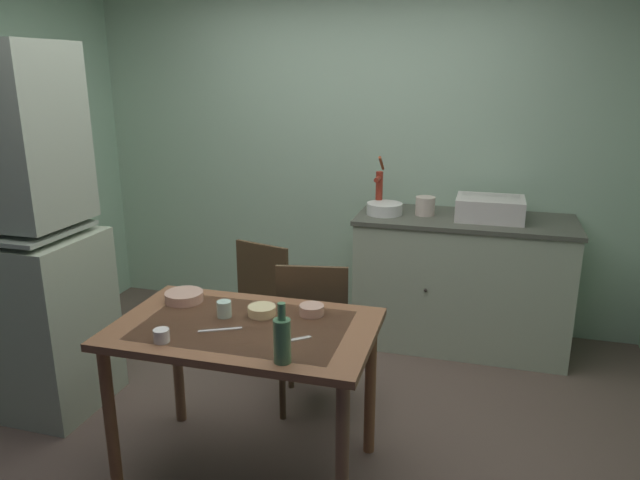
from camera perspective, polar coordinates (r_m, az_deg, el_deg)
The scene contains 19 objects.
ground_plane at distance 3.37m, azimuth -3.37°, elevation -18.15°, with size 5.16×5.16×0.00m, color brown.
wall_back at distance 4.51m, azimuth 3.83°, elevation 8.67°, with size 4.26×0.10×2.62m, color #ABCCB1.
hutch_cabinet at distance 3.71m, azimuth -27.92°, elevation -0.46°, with size 0.94×0.59×2.04m.
counter_cabinet at distance 4.25m, azimuth 13.50°, elevation -3.96°, with size 1.46×0.64×0.93m.
sink_basin at distance 4.10m, azimuth 16.13°, elevation 2.99°, with size 0.44×0.34×0.15m.
hand_pump at distance 4.19m, azimuth 5.75°, elevation 5.11°, with size 0.05×0.27×0.39m.
mixing_bowl_counter at distance 4.12m, azimuth 6.27°, elevation 3.04°, with size 0.25×0.25×0.08m, color white.
stoneware_crock at distance 4.13m, azimuth 10.15°, elevation 3.27°, with size 0.13×0.13×0.13m, color beige.
dining_table at distance 2.78m, azimuth -7.27°, elevation -10.11°, with size 1.20×0.75×0.78m.
chair_far_side at distance 3.32m, azimuth -0.56°, elevation -9.14°, with size 0.47×0.47×0.92m.
chair_by_counter at distance 3.82m, azimuth -4.46°, elevation -5.81°, with size 0.49×0.49×0.88m.
serving_bowl_wide at distance 3.05m, azimuth -13.02°, elevation -5.36°, with size 0.19×0.19×0.05m, color tan.
soup_bowl_small at distance 2.81m, azimuth -0.81°, elevation -6.79°, with size 0.12×0.12×0.05m, color tan.
sauce_dish at distance 2.82m, azimuth -5.65°, elevation -6.82°, with size 0.13×0.13×0.04m, color beige.
mug_tall at distance 2.63m, azimuth -15.10°, elevation -8.93°, with size 0.07×0.07×0.06m, color white.
teacup_mint at distance 2.82m, azimuth -9.27°, elevation -6.62°, with size 0.07×0.07×0.08m, color #ADD1C1.
glass_bottle at distance 2.36m, azimuth -3.69°, elevation -9.54°, with size 0.07×0.07×0.25m.
table_knife at distance 2.70m, azimuth -9.64°, elevation -8.56°, with size 0.19×0.02×0.01m, color silver.
teaspoon_near_bowl at distance 2.58m, azimuth -2.22°, elevation -9.58°, with size 0.12×0.02×0.01m, color beige.
Camera 1 is at (0.95, -2.61, 1.90)m, focal length 33.04 mm.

